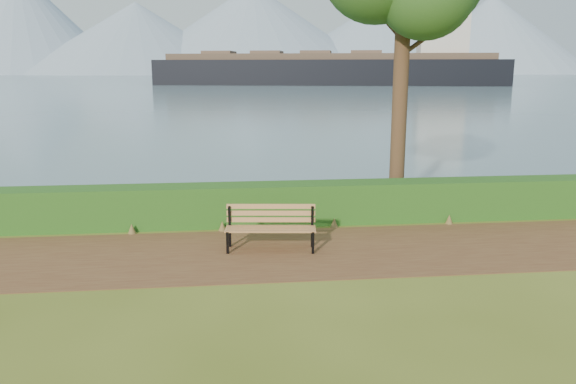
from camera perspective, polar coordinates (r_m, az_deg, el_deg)
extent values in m
plane|color=#505D1A|center=(11.55, -1.21, -6.66)|extent=(140.00, 140.00, 0.00)
cube|color=#58331E|center=(11.83, -1.34, -6.17)|extent=(40.00, 3.40, 0.01)
cube|color=#194814|center=(13.89, -2.18, -1.22)|extent=(32.00, 0.85, 1.00)
cube|color=slate|center=(270.90, -6.24, 11.55)|extent=(700.00, 510.00, 0.00)
cone|color=#7A8FA3|center=(444.34, -25.49, 15.29)|extent=(140.00, 140.00, 70.00)
cone|color=#7A8FA3|center=(410.64, -15.09, 14.83)|extent=(160.00, 160.00, 48.00)
cone|color=#7A8FA3|center=(417.29, -3.56, 16.14)|extent=(190.00, 190.00, 62.00)
cone|color=#7A8FA3|center=(426.12, 9.11, 15.12)|extent=(170.00, 170.00, 50.00)
cone|color=#7A8FA3|center=(467.07, 19.87, 14.81)|extent=(150.00, 150.00, 58.00)
cone|color=#7A8FA3|center=(441.18, -7.72, 14.09)|extent=(120.00, 120.00, 35.00)
cone|color=#7A8FA3|center=(461.56, 13.19, 14.12)|extent=(130.00, 130.00, 40.00)
cube|color=black|center=(11.76, -6.16, -5.16)|extent=(0.06, 0.07, 0.48)
cube|color=black|center=(12.14, -5.94, -3.53)|extent=(0.06, 0.07, 0.91)
cube|color=black|center=(11.92, -6.06, -3.88)|extent=(0.11, 0.55, 0.05)
cube|color=black|center=(11.69, 2.55, -5.20)|extent=(0.06, 0.07, 0.48)
cube|color=black|center=(12.07, 2.47, -3.55)|extent=(0.06, 0.07, 0.91)
cube|color=black|center=(11.86, 2.51, -3.91)|extent=(0.11, 0.55, 0.05)
cube|color=#A66A40|center=(11.65, -1.82, -4.04)|extent=(1.90, 0.31, 0.04)
cube|color=#A66A40|center=(11.78, -1.80, -3.85)|extent=(1.90, 0.31, 0.04)
cube|color=#A66A40|center=(11.91, -1.77, -3.67)|extent=(1.90, 0.31, 0.04)
cube|color=#A66A40|center=(12.04, -1.75, -3.49)|extent=(1.90, 0.31, 0.04)
cube|color=#A66A40|center=(12.06, -1.75, -2.83)|extent=(1.89, 0.26, 0.11)
cube|color=#A66A40|center=(12.03, -1.75, -2.15)|extent=(1.89, 0.26, 0.11)
cube|color=#A66A40|center=(11.99, -1.76, -1.47)|extent=(1.89, 0.26, 0.11)
cylinder|color=#331D15|center=(15.36, 11.40, 11.67)|extent=(0.40, 0.40, 7.27)
cylinder|color=#331D15|center=(15.52, 13.19, 14.58)|extent=(1.06, 0.12, 0.79)
cylinder|color=#331D15|center=(15.39, 10.00, 16.62)|extent=(0.82, 0.38, 0.73)
cube|color=black|center=(134.14, 4.04, 11.52)|extent=(81.26, 30.12, 8.05)
cube|color=#4B3A2D|center=(134.15, 4.07, 13.53)|extent=(74.70, 27.46, 1.38)
cube|color=beige|center=(135.76, 15.46, 15.74)|extent=(12.19, 11.53, 12.64)
cube|color=brown|center=(137.72, -7.01, 13.82)|extent=(8.40, 8.92, 0.92)
cube|color=brown|center=(135.55, -2.14, 13.93)|extent=(8.40, 8.92, 0.92)
cube|color=brown|center=(134.32, 2.86, 13.93)|extent=(8.40, 8.92, 0.92)
cube|color=brown|center=(134.08, 7.92, 13.84)|extent=(8.40, 8.92, 0.92)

